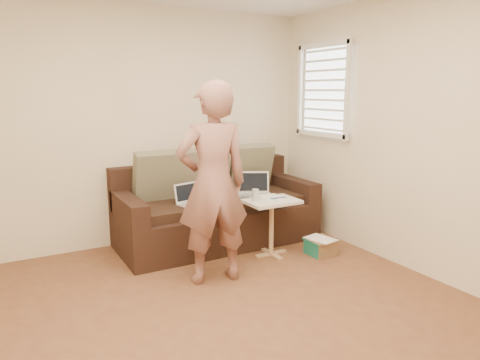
{
  "coord_description": "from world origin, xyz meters",
  "views": [
    {
      "loc": [
        -1.41,
        -2.56,
        1.69
      ],
      "look_at": [
        0.8,
        1.4,
        0.78
      ],
      "focal_mm": 33.23,
      "sensor_mm": 36.0,
      "label": 1
    }
  ],
  "objects_px": {
    "laptop_silver": "(255,196)",
    "laptop_white": "(193,204)",
    "person": "(213,184)",
    "side_table": "(271,227)",
    "sofa": "(218,206)",
    "striped_box": "(320,246)",
    "drinking_glass": "(255,195)"
  },
  "relations": [
    {
      "from": "side_table",
      "to": "drinking_glass",
      "type": "height_order",
      "value": "drinking_glass"
    },
    {
      "from": "side_table",
      "to": "striped_box",
      "type": "distance_m",
      "value": 0.56
    },
    {
      "from": "sofa",
      "to": "laptop_silver",
      "type": "bearing_deg",
      "value": -19.24
    },
    {
      "from": "laptop_silver",
      "to": "drinking_glass",
      "type": "bearing_deg",
      "value": -93.66
    },
    {
      "from": "person",
      "to": "drinking_glass",
      "type": "height_order",
      "value": "person"
    },
    {
      "from": "sofa",
      "to": "striped_box",
      "type": "bearing_deg",
      "value": -48.46
    },
    {
      "from": "sofa",
      "to": "laptop_white",
      "type": "bearing_deg",
      "value": -157.76
    },
    {
      "from": "drinking_glass",
      "to": "laptop_silver",
      "type": "bearing_deg",
      "value": 59.48
    },
    {
      "from": "person",
      "to": "side_table",
      "type": "bearing_deg",
      "value": -153.87
    },
    {
      "from": "person",
      "to": "side_table",
      "type": "xyz_separation_m",
      "value": [
        0.8,
        0.28,
        -0.6
      ]
    },
    {
      "from": "person",
      "to": "sofa",
      "type": "bearing_deg",
      "value": -111.37
    },
    {
      "from": "laptop_white",
      "to": "person",
      "type": "bearing_deg",
      "value": -113.78
    },
    {
      "from": "laptop_silver",
      "to": "laptop_white",
      "type": "relative_size",
      "value": 1.25
    },
    {
      "from": "sofa",
      "to": "laptop_silver",
      "type": "xyz_separation_m",
      "value": [
        0.4,
        -0.14,
        0.1
      ]
    },
    {
      "from": "striped_box",
      "to": "side_table",
      "type": "bearing_deg",
      "value": 151.64
    },
    {
      "from": "side_table",
      "to": "drinking_glass",
      "type": "xyz_separation_m",
      "value": [
        -0.16,
        0.05,
        0.36
      ]
    },
    {
      "from": "person",
      "to": "striped_box",
      "type": "relative_size",
      "value": 6.49
    },
    {
      "from": "laptop_silver",
      "to": "striped_box",
      "type": "relative_size",
      "value": 1.35
    },
    {
      "from": "laptop_white",
      "to": "drinking_glass",
      "type": "xyz_separation_m",
      "value": [
        0.51,
        -0.43,
        0.13
      ]
    },
    {
      "from": "laptop_silver",
      "to": "person",
      "type": "distance_m",
      "value": 1.23
    },
    {
      "from": "drinking_glass",
      "to": "striped_box",
      "type": "relative_size",
      "value": 0.44
    },
    {
      "from": "sofa",
      "to": "side_table",
      "type": "distance_m",
      "value": 0.71
    },
    {
      "from": "laptop_silver",
      "to": "drinking_glass",
      "type": "height_order",
      "value": "drinking_glass"
    },
    {
      "from": "drinking_glass",
      "to": "side_table",
      "type": "bearing_deg",
      "value": -17.53
    },
    {
      "from": "laptop_silver",
      "to": "striped_box",
      "type": "xyz_separation_m",
      "value": [
        0.37,
        -0.73,
        -0.43
      ]
    },
    {
      "from": "laptop_silver",
      "to": "person",
      "type": "bearing_deg",
      "value": -112.6
    },
    {
      "from": "drinking_glass",
      "to": "striped_box",
      "type": "xyz_separation_m",
      "value": [
        0.62,
        -0.3,
        -0.57
      ]
    },
    {
      "from": "laptop_silver",
      "to": "striped_box",
      "type": "distance_m",
      "value": 0.93
    },
    {
      "from": "laptop_silver",
      "to": "drinking_glass",
      "type": "xyz_separation_m",
      "value": [
        -0.25,
        -0.43,
        0.13
      ]
    },
    {
      "from": "laptop_silver",
      "to": "drinking_glass",
      "type": "distance_m",
      "value": 0.52
    },
    {
      "from": "person",
      "to": "side_table",
      "type": "relative_size",
      "value": 3.02
    },
    {
      "from": "laptop_silver",
      "to": "person",
      "type": "xyz_separation_m",
      "value": [
        -0.89,
        -0.76,
        0.37
      ]
    }
  ]
}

